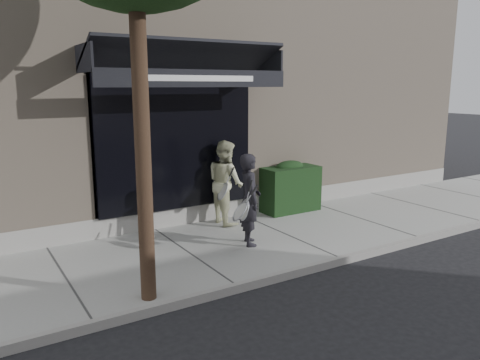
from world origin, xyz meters
TOP-DOWN VIEW (x-y plane):
  - ground at (0.00, 0.00)m, footprint 80.00×80.00m
  - sidewalk at (0.00, 0.00)m, footprint 20.00×3.00m
  - curb at (0.00, -1.55)m, footprint 20.00×0.10m
  - building_facade at (-0.01, 4.96)m, footprint 14.30×8.04m
  - hedge at (1.10, 1.25)m, footprint 1.30×0.70m
  - pedestrian_front at (-0.89, -0.19)m, footprint 0.87×0.94m
  - pedestrian_back at (-0.59, 1.17)m, footprint 0.67×0.88m

SIDE VIEW (x-z plane):
  - ground at x=0.00m, z-range 0.00..0.00m
  - sidewalk at x=0.00m, z-range 0.00..0.12m
  - curb at x=0.00m, z-range 0.00..0.14m
  - hedge at x=1.10m, z-range 0.09..1.23m
  - pedestrian_front at x=-0.89m, z-range 0.12..1.74m
  - pedestrian_back at x=-0.59m, z-range 0.12..1.82m
  - building_facade at x=-0.01m, z-range -0.08..5.56m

